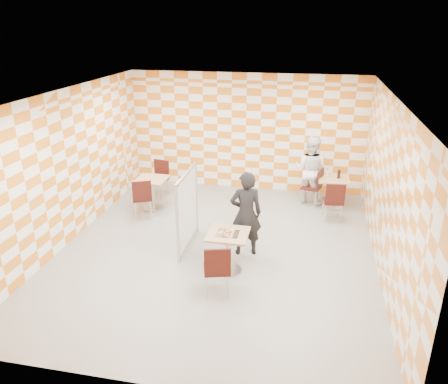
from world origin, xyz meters
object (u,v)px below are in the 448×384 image
man_dark (246,214)px  soda_bottle (339,174)px  chair_second_front (334,199)px  chair_second_side (315,184)px  man_white (311,170)px  empty_table (152,188)px  chair_empty_near (142,196)px  chair_empty_far (160,175)px  partition (187,209)px  chair_main_front (217,267)px  sport_bottle (327,173)px  main_table (228,245)px  second_table (333,188)px

man_dark → soda_bottle: bearing=-140.3°
chair_second_front → chair_second_side: 0.93m
man_dark → man_white: bearing=-127.3°
man_dark → empty_table: bearing=-49.7°
chair_empty_near → man_white: man_white is taller
chair_second_front → chair_second_side: bearing=116.1°
chair_empty_far → partition: (1.43, -2.43, 0.25)m
chair_main_front → chair_empty_far: 4.63m
chair_main_front → soda_bottle: bearing=63.7°
soda_bottle → chair_main_front: bearing=-116.3°
empty_table → sport_bottle: (4.02, 0.98, 0.33)m
main_table → chair_second_side: size_ratio=0.81×
empty_table → chair_main_front: (2.27, -3.18, 0.04)m
main_table → chair_empty_far: 3.97m
second_table → soda_bottle: soda_bottle is taller
partition → soda_bottle: bearing=40.7°
soda_bottle → second_table: bearing=-172.7°
second_table → partition: size_ratio=0.48×
chair_empty_far → chair_empty_near: bearing=-87.2°
main_table → partition: 1.24m
chair_main_front → main_table: bearing=88.6°
man_dark → sport_bottle: 3.07m
chair_second_front → man_white: bearing=117.0°
partition → man_white: size_ratio=0.94×
main_table → second_table: 3.78m
sport_bottle → chair_second_side: bearing=-169.5°
chair_empty_near → chair_empty_far: 1.38m
main_table → sport_bottle: sport_bottle is taller
chair_second_side → soda_bottle: size_ratio=4.02×
chair_empty_far → soda_bottle: size_ratio=4.02×
chair_empty_far → main_table: bearing=-53.3°
chair_empty_far → soda_bottle: (4.37, 0.10, 0.31)m
second_table → sport_bottle: sport_bottle is taller
partition → man_dark: (1.15, -0.05, 0.04)m
chair_empty_near → main_table: bearing=-38.1°
main_table → chair_main_front: bearing=-91.4°
man_white → chair_empty_far: bearing=25.2°
chair_main_front → second_table: bearing=64.8°
chair_second_side → sport_bottle: sport_bottle is taller
empty_table → soda_bottle: soda_bottle is taller
main_table → chair_main_front: chair_main_front is taller
second_table → man_dark: man_dark is taller
chair_empty_near → man_white: size_ratio=0.56×
partition → sport_bottle: 3.74m
empty_table → partition: 2.13m
partition → empty_table: bearing=129.5°
partition → chair_empty_near: bearing=142.2°
empty_table → chair_main_front: bearing=-54.5°
chair_main_front → man_white: man_white is taller
chair_second_front → partition: partition is taller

